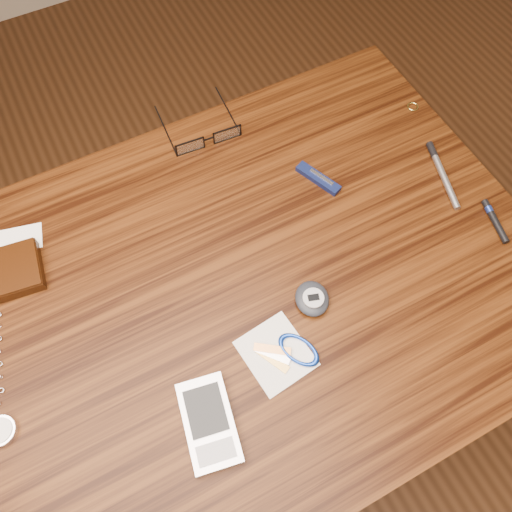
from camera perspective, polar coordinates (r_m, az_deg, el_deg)
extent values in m
plane|color=#472814|center=(1.49, -1.58, -15.29)|extent=(3.80, 3.80, 0.00)
cube|color=#3A1C09|center=(0.79, -2.89, -4.27)|extent=(1.00, 0.70, 0.03)
cylinder|color=#4C2814|center=(1.23, 24.51, -13.24)|extent=(0.05, 0.05, 0.71)
cylinder|color=#4C2814|center=(1.30, -26.74, -7.87)|extent=(0.05, 0.05, 0.71)
cylinder|color=#4C2814|center=(1.37, 9.42, 8.05)|extent=(0.05, 0.05, 0.71)
cube|color=black|center=(0.86, -26.58, -1.79)|extent=(0.12, 0.10, 0.02)
cube|color=black|center=(0.85, -26.88, -1.46)|extent=(0.11, 0.10, 0.00)
cube|color=white|center=(0.90, -25.68, 1.69)|extent=(0.09, 0.07, 0.00)
cube|color=black|center=(0.91, -7.52, 12.30)|extent=(0.05, 0.01, 0.03)
cube|color=white|center=(0.91, -7.52, 12.30)|extent=(0.05, 0.00, 0.02)
cylinder|color=black|center=(0.96, -10.29, 13.95)|extent=(0.01, 0.13, 0.00)
cube|color=black|center=(0.92, -3.32, 13.72)|extent=(0.05, 0.01, 0.03)
cube|color=white|center=(0.92, -3.32, 13.72)|extent=(0.05, 0.00, 0.02)
cylinder|color=black|center=(0.98, -3.22, 16.30)|extent=(0.01, 0.13, 0.00)
cube|color=black|center=(0.91, -5.44, 13.19)|extent=(0.02, 0.00, 0.00)
torus|color=tan|center=(1.02, 17.47, 15.99)|extent=(0.02, 0.02, 0.00)
cylinder|color=silver|center=(0.79, -27.11, -17.39)|extent=(0.04, 0.04, 0.01)
torus|color=silver|center=(0.80, -27.08, -13.51)|extent=(0.01, 0.01, 0.00)
torus|color=silver|center=(0.81, -27.10, -12.20)|extent=(0.01, 0.01, 0.01)
torus|color=silver|center=(0.82, -27.21, -10.91)|extent=(0.01, 0.01, 0.00)
torus|color=silver|center=(0.84, -27.25, -7.16)|extent=(0.01, 0.00, 0.01)
cube|color=#B9B9BD|center=(0.71, -5.39, -18.44)|extent=(0.09, 0.13, 0.02)
cube|color=black|center=(0.70, -5.78, -17.14)|extent=(0.06, 0.07, 0.00)
cube|color=#94969B|center=(0.70, -4.60, -21.41)|extent=(0.05, 0.03, 0.00)
ellipsoid|color=black|center=(0.76, 6.42, -4.86)|extent=(0.07, 0.07, 0.02)
cylinder|color=#9B9EA3|center=(0.75, 6.57, -4.79)|extent=(0.03, 0.03, 0.00)
cube|color=black|center=(0.75, 6.59, -4.72)|extent=(0.02, 0.02, 0.00)
cube|color=silver|center=(0.74, 2.29, -11.06)|extent=(0.10, 0.11, 0.00)
torus|color=#1236A2|center=(0.74, 4.89, -10.64)|extent=(0.07, 0.07, 0.01)
cube|color=olive|center=(0.73, 1.88, -11.74)|extent=(0.03, 0.05, 0.00)
cube|color=silver|center=(0.73, 1.87, -11.17)|extent=(0.04, 0.05, 0.00)
cube|color=#A16B39|center=(0.73, 1.87, -10.60)|extent=(0.05, 0.04, 0.00)
cube|color=#0B1335|center=(0.88, 7.12, 8.79)|extent=(0.05, 0.09, 0.01)
cube|color=white|center=(0.87, 7.53, 8.96)|extent=(0.02, 0.05, 0.00)
cylinder|color=#A8A9AD|center=(0.93, 20.58, 8.68)|extent=(0.05, 0.14, 0.01)
cylinder|color=black|center=(0.96, 19.48, 11.35)|extent=(0.02, 0.03, 0.01)
cylinder|color=black|center=(0.91, 25.66, 3.61)|extent=(0.03, 0.08, 0.01)
cylinder|color=#2944B5|center=(0.92, 25.09, 4.80)|extent=(0.01, 0.01, 0.01)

